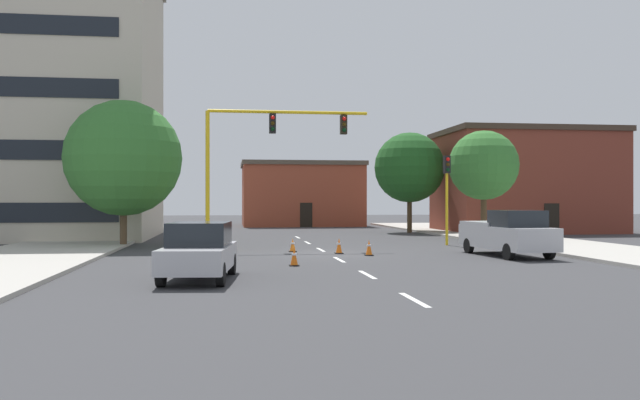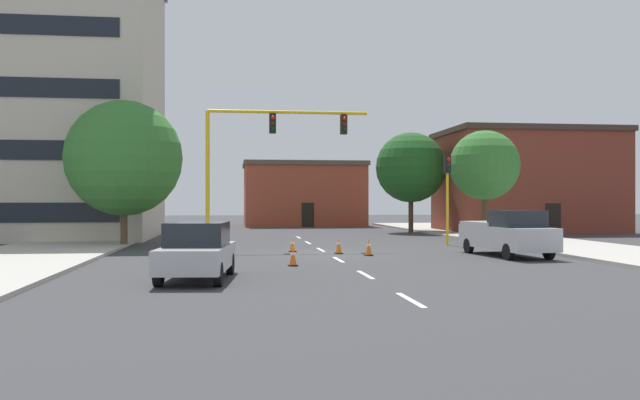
{
  "view_description": "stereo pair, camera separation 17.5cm",
  "coord_description": "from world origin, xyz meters",
  "px_view_note": "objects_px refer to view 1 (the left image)",
  "views": [
    {
      "loc": [
        -4.42,
        -29.59,
        2.39
      ],
      "look_at": [
        -0.05,
        2.38,
        2.42
      ],
      "focal_mm": 37.44,
      "sensor_mm": 36.0,
      "label": 1
    },
    {
      "loc": [
        -4.25,
        -29.61,
        2.39
      ],
      "look_at": [
        -0.05,
        2.38,
        2.42
      ],
      "focal_mm": 37.44,
      "sensor_mm": 36.0,
      "label": 2
    }
  ],
  "objects_px": {
    "sedan_silver_near_left": "(199,251)",
    "pickup_truck_silver": "(508,234)",
    "tree_right_far": "(410,168)",
    "traffic_cone_roadside_a": "(294,257)",
    "traffic_cone_roadside_b": "(293,245)",
    "tree_right_mid": "(484,165)",
    "traffic_cone_roadside_c": "(339,246)",
    "traffic_cone_roadside_d": "(369,248)",
    "traffic_signal_gantry": "(231,204)",
    "traffic_light_pole_right": "(447,179)",
    "tree_left_near": "(123,158)"
  },
  "relations": [
    {
      "from": "tree_right_mid",
      "to": "traffic_cone_roadside_b",
      "type": "bearing_deg",
      "value": -146.59
    },
    {
      "from": "traffic_cone_roadside_a",
      "to": "traffic_cone_roadside_b",
      "type": "distance_m",
      "value": 6.68
    },
    {
      "from": "traffic_cone_roadside_c",
      "to": "traffic_cone_roadside_d",
      "type": "relative_size",
      "value": 1.01
    },
    {
      "from": "tree_right_mid",
      "to": "traffic_cone_roadside_b",
      "type": "distance_m",
      "value": 15.67
    },
    {
      "from": "tree_right_far",
      "to": "traffic_cone_roadside_b",
      "type": "distance_m",
      "value": 20.96
    },
    {
      "from": "traffic_cone_roadside_c",
      "to": "traffic_cone_roadside_d",
      "type": "bearing_deg",
      "value": -48.12
    },
    {
      "from": "tree_right_mid",
      "to": "sedan_silver_near_left",
      "type": "relative_size",
      "value": 1.44
    },
    {
      "from": "tree_right_far",
      "to": "pickup_truck_silver",
      "type": "distance_m",
      "value": 21.66
    },
    {
      "from": "traffic_signal_gantry",
      "to": "traffic_cone_roadside_b",
      "type": "distance_m",
      "value": 3.87
    },
    {
      "from": "sedan_silver_near_left",
      "to": "traffic_cone_roadside_d",
      "type": "bearing_deg",
      "value": 49.37
    },
    {
      "from": "tree_left_near",
      "to": "sedan_silver_near_left",
      "type": "relative_size",
      "value": 1.63
    },
    {
      "from": "traffic_signal_gantry",
      "to": "pickup_truck_silver",
      "type": "height_order",
      "value": "traffic_signal_gantry"
    },
    {
      "from": "sedan_silver_near_left",
      "to": "traffic_cone_roadside_d",
      "type": "relative_size",
      "value": 6.67
    },
    {
      "from": "traffic_light_pole_right",
      "to": "traffic_cone_roadside_d",
      "type": "bearing_deg",
      "value": -132.6
    },
    {
      "from": "traffic_signal_gantry",
      "to": "sedan_silver_near_left",
      "type": "distance_m",
      "value": 12.46
    },
    {
      "from": "sedan_silver_near_left",
      "to": "tree_left_near",
      "type": "bearing_deg",
      "value": 106.59
    },
    {
      "from": "tree_right_mid",
      "to": "tree_left_near",
      "type": "relative_size",
      "value": 0.88
    },
    {
      "from": "traffic_light_pole_right",
      "to": "traffic_cone_roadside_a",
      "type": "height_order",
      "value": "traffic_light_pole_right"
    },
    {
      "from": "traffic_signal_gantry",
      "to": "tree_right_mid",
      "type": "xyz_separation_m",
      "value": [
        15.46,
        6.55,
        2.33
      ]
    },
    {
      "from": "pickup_truck_silver",
      "to": "traffic_cone_roadside_c",
      "type": "relative_size",
      "value": 7.85
    },
    {
      "from": "traffic_cone_roadside_a",
      "to": "traffic_cone_roadside_b",
      "type": "relative_size",
      "value": 1.06
    },
    {
      "from": "traffic_cone_roadside_b",
      "to": "traffic_cone_roadside_d",
      "type": "distance_m",
      "value": 3.99
    },
    {
      "from": "tree_right_mid",
      "to": "traffic_signal_gantry",
      "type": "bearing_deg",
      "value": -157.03
    },
    {
      "from": "tree_right_mid",
      "to": "traffic_cone_roadside_d",
      "type": "bearing_deg",
      "value": -131.24
    },
    {
      "from": "traffic_cone_roadside_a",
      "to": "traffic_cone_roadside_d",
      "type": "relative_size",
      "value": 0.96
    },
    {
      "from": "tree_right_mid",
      "to": "tree_left_near",
      "type": "height_order",
      "value": "tree_left_near"
    },
    {
      "from": "traffic_cone_roadside_c",
      "to": "traffic_cone_roadside_d",
      "type": "height_order",
      "value": "traffic_cone_roadside_c"
    },
    {
      "from": "traffic_cone_roadside_a",
      "to": "traffic_cone_roadside_d",
      "type": "distance_m",
      "value": 5.52
    },
    {
      "from": "pickup_truck_silver",
      "to": "traffic_cone_roadside_d",
      "type": "xyz_separation_m",
      "value": [
        -5.83,
        1.13,
        -0.63
      ]
    },
    {
      "from": "pickup_truck_silver",
      "to": "traffic_cone_roadside_a",
      "type": "distance_m",
      "value": 9.99
    },
    {
      "from": "tree_right_far",
      "to": "traffic_cone_roadside_a",
      "type": "relative_size",
      "value": 11.14
    },
    {
      "from": "traffic_cone_roadside_a",
      "to": "traffic_cone_roadside_d",
      "type": "xyz_separation_m",
      "value": [
        3.67,
        4.12,
        0.01
      ]
    },
    {
      "from": "traffic_light_pole_right",
      "to": "traffic_cone_roadside_c",
      "type": "relative_size",
      "value": 6.79
    },
    {
      "from": "traffic_signal_gantry",
      "to": "sedan_silver_near_left",
      "type": "bearing_deg",
      "value": -94.45
    },
    {
      "from": "tree_right_far",
      "to": "sedan_silver_near_left",
      "type": "bearing_deg",
      "value": -116.89
    },
    {
      "from": "tree_right_far",
      "to": "traffic_cone_roadside_c",
      "type": "xyz_separation_m",
      "value": [
        -8.49,
        -18.87,
        -4.52
      ]
    },
    {
      "from": "pickup_truck_silver",
      "to": "traffic_signal_gantry",
      "type": "bearing_deg",
      "value": 155.33
    },
    {
      "from": "tree_right_mid",
      "to": "tree_right_far",
      "type": "height_order",
      "value": "tree_right_far"
    },
    {
      "from": "sedan_silver_near_left",
      "to": "traffic_cone_roadside_c",
      "type": "distance_m",
      "value": 10.98
    },
    {
      "from": "tree_right_mid",
      "to": "traffic_cone_roadside_a",
      "type": "relative_size",
      "value": 9.97
    },
    {
      "from": "pickup_truck_silver",
      "to": "traffic_cone_roadside_d",
      "type": "bearing_deg",
      "value": 169.01
    },
    {
      "from": "sedan_silver_near_left",
      "to": "pickup_truck_silver",
      "type": "bearing_deg",
      "value": 28.52
    },
    {
      "from": "tree_right_far",
      "to": "traffic_cone_roadside_a",
      "type": "distance_m",
      "value": 27.02
    },
    {
      "from": "traffic_light_pole_right",
      "to": "traffic_cone_roadside_c",
      "type": "bearing_deg",
      "value": -144.32
    },
    {
      "from": "sedan_silver_near_left",
      "to": "traffic_cone_roadside_a",
      "type": "bearing_deg",
      "value": 50.49
    },
    {
      "from": "pickup_truck_silver",
      "to": "traffic_cone_roadside_b",
      "type": "height_order",
      "value": "pickup_truck_silver"
    },
    {
      "from": "traffic_cone_roadside_c",
      "to": "sedan_silver_near_left",
      "type": "bearing_deg",
      "value": -121.94
    },
    {
      "from": "pickup_truck_silver",
      "to": "tree_left_near",
      "type": "bearing_deg",
      "value": 154.38
    },
    {
      "from": "traffic_signal_gantry",
      "to": "traffic_cone_roadside_b",
      "type": "bearing_deg",
      "value": -31.43
    },
    {
      "from": "traffic_light_pole_right",
      "to": "pickup_truck_silver",
      "type": "relative_size",
      "value": 0.86
    }
  ]
}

